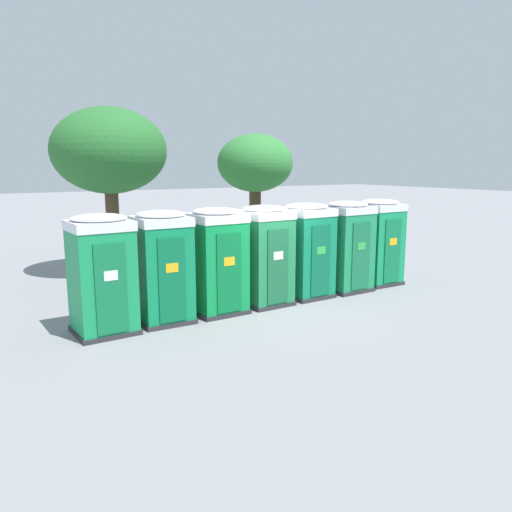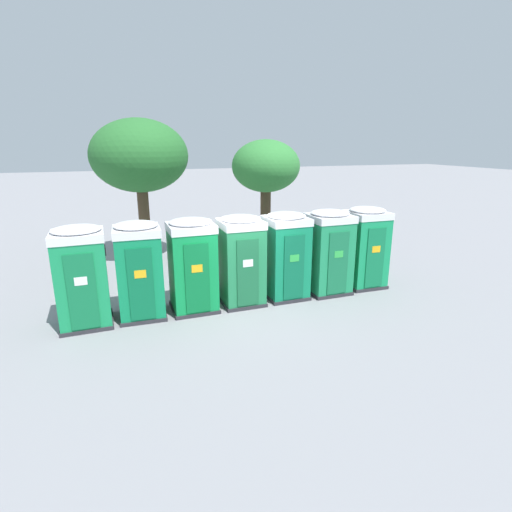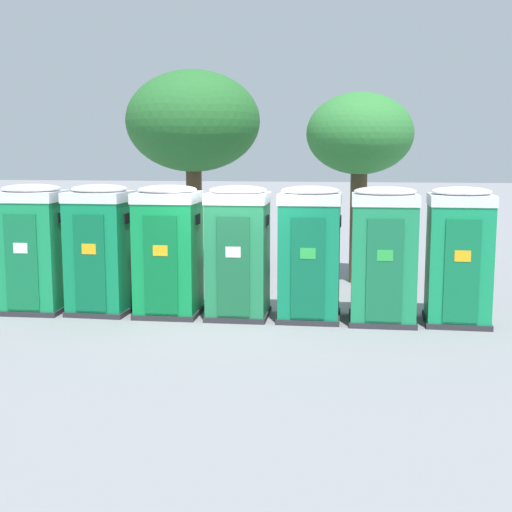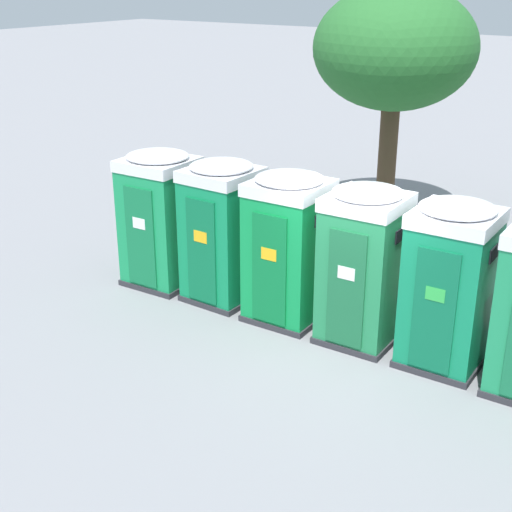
% 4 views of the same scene
% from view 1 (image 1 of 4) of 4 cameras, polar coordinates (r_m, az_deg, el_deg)
% --- Properties ---
extents(ground_plane, '(120.00, 120.00, 0.00)m').
position_cam_1_polar(ground_plane, '(12.78, 1.37, -5.62)').
color(ground_plane, gray).
extents(portapotty_0, '(1.27, 1.24, 2.54)m').
position_cam_1_polar(portapotty_0, '(10.90, -17.20, -1.95)').
color(portapotty_0, '#2D2D33').
rests_on(portapotty_0, ground).
extents(portapotty_1, '(1.20, 1.23, 2.54)m').
position_cam_1_polar(portapotty_1, '(11.38, -10.64, -1.15)').
color(portapotty_1, '#2D2D33').
rests_on(portapotty_1, ground).
extents(portapotty_2, '(1.23, 1.22, 2.54)m').
position_cam_1_polar(portapotty_2, '(11.93, -4.49, -0.48)').
color(portapotty_2, '#2D2D33').
rests_on(portapotty_2, ground).
extents(portapotty_3, '(1.18, 1.22, 2.54)m').
position_cam_1_polar(portapotty_3, '(12.62, 1.00, 0.15)').
color(portapotty_3, '#2D2D33').
rests_on(portapotty_3, ground).
extents(portapotty_4, '(1.19, 1.22, 2.54)m').
position_cam_1_polar(portapotty_4, '(13.43, 5.82, 0.72)').
color(portapotty_4, '#2D2D33').
rests_on(portapotty_4, ground).
extents(portapotty_5, '(1.24, 1.22, 2.54)m').
position_cam_1_polar(portapotty_5, '(14.27, 10.29, 1.17)').
color(portapotty_5, '#2D2D33').
rests_on(portapotty_5, ground).
extents(portapotty_6, '(1.19, 1.22, 2.54)m').
position_cam_1_polar(portapotty_6, '(15.30, 13.79, 1.65)').
color(portapotty_6, '#2D2D33').
rests_on(portapotty_6, ground).
extents(street_tree_0, '(3.58, 3.58, 5.31)m').
position_cam_1_polar(street_tree_0, '(16.66, -16.42, 11.34)').
color(street_tree_0, '#4C3826').
rests_on(street_tree_0, ground).
extents(street_tree_1, '(2.54, 2.54, 4.56)m').
position_cam_1_polar(street_tree_1, '(17.03, -0.11, 10.33)').
color(street_tree_1, '#4C3826').
rests_on(street_tree_1, ground).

